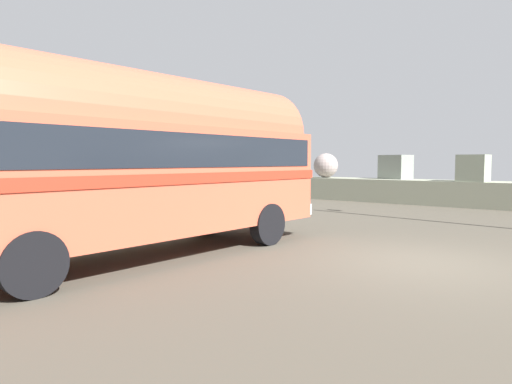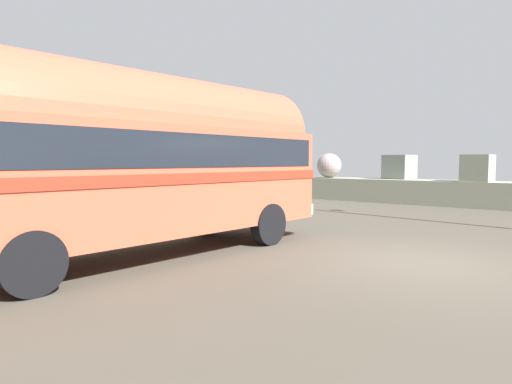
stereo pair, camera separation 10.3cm
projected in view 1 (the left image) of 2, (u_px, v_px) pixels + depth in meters
ground at (421, 263)px, 8.31m from camera, size 32.00×26.00×0.02m
vintage_coach at (142, 156)px, 8.74m from camera, size 2.92×8.71×3.70m
second_coach at (70, 158)px, 12.47m from camera, size 2.69×8.66×3.70m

